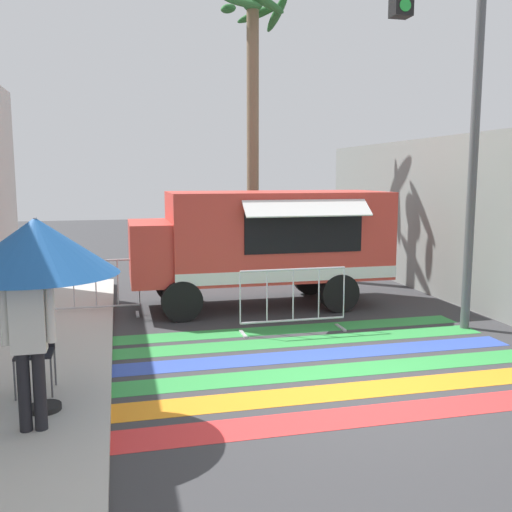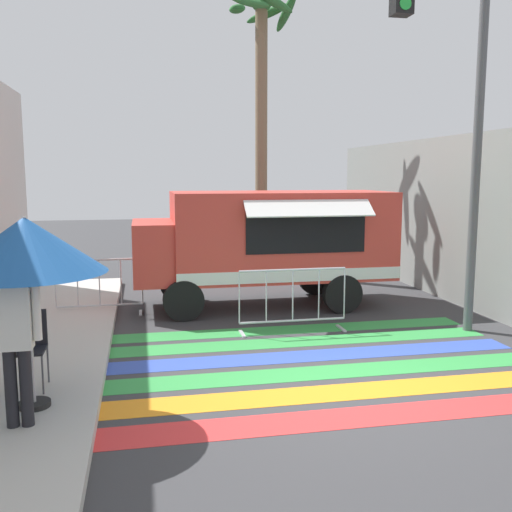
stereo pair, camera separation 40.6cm
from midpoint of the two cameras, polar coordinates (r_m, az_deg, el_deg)
The scene contains 11 objects.
ground_plane at distance 7.92m, azimuth 10.53°, elevation -12.61°, with size 60.00×60.00×0.00m, color #38383A.
concrete_wall_right at distance 12.09m, azimuth 23.74°, elevation 2.85°, with size 0.20×16.00×3.64m.
crosswalk_painted at distance 8.72m, azimuth 8.26°, elevation -10.55°, with size 6.40×4.36×0.01m.
food_truck at distance 12.01m, azimuth 1.54°, elevation 1.75°, with size 5.35×2.47×2.44m.
traffic_signal_pole at distance 10.49m, azimuth 18.68°, elevation 17.32°, with size 4.48×0.29×6.66m.
patio_umbrella at distance 6.70m, azimuth -20.46°, elevation 0.95°, with size 1.77×1.77×2.18m.
folding_chair at distance 7.64m, azimuth -20.43°, elevation -8.02°, with size 0.43×0.43×0.96m.
vendor_person at distance 6.37m, azimuth -21.26°, elevation -7.05°, with size 0.53×0.24×1.79m.
barricade_front at distance 10.18m, azimuth 4.84°, elevation -4.49°, with size 1.95×0.44×1.15m.
barricade_side at distance 11.69m, azimuth -14.42°, elevation -3.12°, with size 1.69×0.44×1.15m.
palm_tree at distance 16.13m, azimuth 1.33°, elevation 16.65°, with size 1.94×1.95×7.69m.
Camera 2 is at (-2.62, -6.90, 2.78)m, focal length 40.00 mm.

